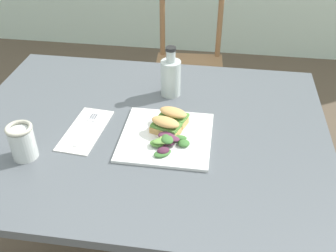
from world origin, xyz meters
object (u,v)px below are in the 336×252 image
fork_on_napkin (87,126)px  bottle_cold_brew (171,79)px  mason_jar_iced_tea (23,143)px  chair_wooden_far (189,65)px  plate_lunch (166,137)px  dining_table (145,154)px  sandwich_half_back (173,116)px  sandwich_half_front (166,126)px

fork_on_napkin → bottle_cold_brew: (0.25, 0.26, 0.06)m
bottle_cold_brew → mason_jar_iced_tea: size_ratio=1.71×
chair_wooden_far → plate_lunch: bearing=-88.6°
dining_table → plate_lunch: 0.16m
dining_table → mason_jar_iced_tea: bearing=-148.9°
dining_table → fork_on_napkin: (-0.19, -0.03, 0.12)m
chair_wooden_far → fork_on_napkin: (-0.25, -1.07, 0.30)m
chair_wooden_far → dining_table: bearing=-93.3°
dining_table → chair_wooden_far: bearing=86.7°
plate_lunch → sandwich_half_back: bearing=80.2°
sandwich_half_front → mason_jar_iced_tea: mason_jar_iced_tea is taller
dining_table → bottle_cold_brew: bearing=75.1°
plate_lunch → fork_on_napkin: plate_lunch is taller
sandwich_half_back → dining_table: bearing=-163.8°
chair_wooden_far → sandwich_half_back: chair_wooden_far is taller
chair_wooden_far → fork_on_napkin: chair_wooden_far is taller
dining_table → sandwich_half_back: sandwich_half_back is taller
fork_on_napkin → plate_lunch: bearing=-3.7°
dining_table → chair_wooden_far: size_ratio=1.44×
chair_wooden_far → sandwich_half_front: size_ratio=7.97×
chair_wooden_far → mason_jar_iced_tea: chair_wooden_far is taller
dining_table → bottle_cold_brew: bottle_cold_brew is taller
fork_on_napkin → mason_jar_iced_tea: bearing=-129.6°
dining_table → bottle_cold_brew: (0.06, 0.23, 0.18)m
plate_lunch → fork_on_napkin: bearing=176.3°
bottle_cold_brew → mason_jar_iced_tea: bearing=-132.4°
fork_on_napkin → sandwich_half_back: bearing=11.2°
sandwich_half_back → chair_wooden_far: bearing=92.2°
chair_wooden_far → bottle_cold_brew: 0.88m
chair_wooden_far → sandwich_half_back: (0.04, -1.01, 0.33)m
plate_lunch → sandwich_half_back: size_ratio=2.71×
dining_table → fork_on_napkin: size_ratio=6.73×
fork_on_napkin → sandwich_half_front: bearing=-0.5°
dining_table → plate_lunch: (0.09, -0.05, 0.12)m
sandwich_half_back → plate_lunch: bearing=-99.8°
sandwich_half_front → sandwich_half_back: bearing=73.5°
sandwich_half_front → bottle_cold_brew: size_ratio=0.56×
dining_table → chair_wooden_far: chair_wooden_far is taller
fork_on_napkin → dining_table: bearing=8.5°
sandwich_half_back → mason_jar_iced_tea: mason_jar_iced_tea is taller
sandwich_half_front → mason_jar_iced_tea: size_ratio=0.96×
sandwich_half_front → sandwich_half_back: size_ratio=1.00×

